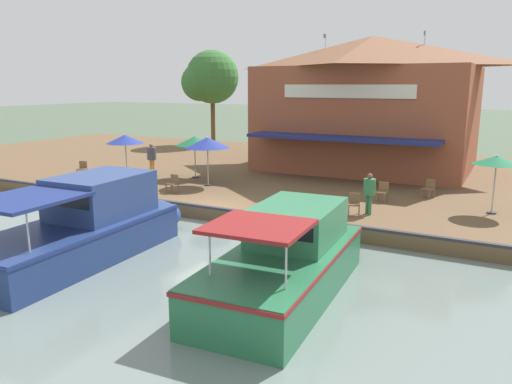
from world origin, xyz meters
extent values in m
plane|color=#4C5B47|center=(0.00, 0.00, 0.00)|extent=(220.00, 220.00, 0.00)
cube|color=brown|center=(-11.00, 0.00, 0.30)|extent=(22.00, 56.00, 0.60)
cube|color=#2D2D33|center=(-0.10, 0.00, 0.65)|extent=(0.20, 50.40, 0.10)
cube|color=brown|center=(-13.76, 2.84, 3.62)|extent=(9.34, 11.87, 6.04)
pyramid|color=brown|center=(-13.76, 2.84, 7.55)|extent=(9.81, 12.47, 1.82)
cube|color=navy|center=(-8.19, 2.84, 2.90)|extent=(1.80, 10.09, 0.16)
cube|color=silver|center=(-9.05, 2.84, 5.28)|extent=(0.08, 7.12, 0.70)
cylinder|color=silver|center=(-13.76, 5.81, 7.63)|extent=(0.06, 0.06, 1.97)
cube|color=#2D5193|center=(-13.58, 5.81, 8.46)|extent=(0.36, 0.03, 0.24)
cylinder|color=silver|center=(-13.76, -0.13, 7.67)|extent=(0.06, 0.06, 2.06)
cube|color=#4C4C56|center=(-13.58, -0.13, 8.55)|extent=(0.36, 0.03, 0.24)
cylinder|color=#B7B7B7|center=(-4.14, -2.71, 1.73)|extent=(0.06, 0.06, 2.27)
cylinder|color=#2D2D33|center=(-4.14, -2.71, 0.63)|extent=(0.36, 0.36, 0.06)
cone|color=navy|center=(-4.14, -2.71, 2.79)|extent=(2.21, 2.21, 0.53)
cone|color=white|center=(-4.14, -2.71, 2.81)|extent=(1.37, 1.37, 0.43)
sphere|color=white|center=(-4.14, -2.71, 3.06)|extent=(0.08, 0.08, 0.08)
cylinder|color=#B7B7B7|center=(-4.64, 10.38, 1.70)|extent=(0.06, 0.06, 2.20)
cylinder|color=#2D2D33|center=(-4.64, 10.38, 0.63)|extent=(0.36, 0.36, 0.06)
cone|color=#19663D|center=(-4.64, 10.38, 2.75)|extent=(1.78, 1.78, 0.34)
cone|color=silver|center=(-4.64, 10.38, 2.77)|extent=(1.10, 1.10, 0.27)
sphere|color=silver|center=(-4.64, 10.38, 2.92)|extent=(0.08, 0.08, 0.08)
cylinder|color=#B7B7B7|center=(-2.87, -6.94, 1.77)|extent=(0.06, 0.06, 2.35)
cylinder|color=#2D2D33|center=(-2.87, -6.94, 0.63)|extent=(0.36, 0.36, 0.06)
cone|color=navy|center=(-2.87, -6.94, 2.88)|extent=(1.92, 1.92, 0.45)
cone|color=white|center=(-2.87, -6.94, 2.90)|extent=(1.19, 1.19, 0.36)
sphere|color=white|center=(-2.87, -6.94, 3.10)|extent=(0.08, 0.08, 0.08)
cylinder|color=#B7B7B7|center=(-5.62, -4.51, 1.65)|extent=(0.06, 0.06, 2.11)
cylinder|color=#2D2D33|center=(-5.62, -4.51, 0.63)|extent=(0.36, 0.36, 0.06)
cone|color=#19663D|center=(-5.62, -4.51, 2.64)|extent=(2.09, 2.09, 0.48)
cone|color=silver|center=(-5.62, -4.51, 2.66)|extent=(1.30, 1.30, 0.38)
sphere|color=silver|center=(-5.62, -4.51, 2.88)|extent=(0.08, 0.08, 0.08)
cube|color=brown|center=(-1.70, -3.11, 0.81)|extent=(0.04, 0.04, 0.42)
cube|color=brown|center=(-1.72, -3.51, 0.81)|extent=(0.04, 0.04, 0.42)
cube|color=brown|center=(-2.10, -3.09, 0.81)|extent=(0.04, 0.04, 0.42)
cube|color=brown|center=(-2.12, -3.49, 0.81)|extent=(0.04, 0.04, 0.42)
cube|color=brown|center=(-1.91, -3.30, 1.03)|extent=(0.46, 0.46, 0.05)
cube|color=brown|center=(-2.11, -3.29, 1.25)|extent=(0.06, 0.44, 0.40)
cube|color=brown|center=(-1.72, 5.83, 0.81)|extent=(0.05, 0.05, 0.42)
cube|color=brown|center=(-1.61, 5.45, 0.81)|extent=(0.05, 0.05, 0.42)
cube|color=brown|center=(-2.11, 5.71, 0.81)|extent=(0.05, 0.05, 0.42)
cube|color=brown|center=(-1.99, 5.33, 0.81)|extent=(0.05, 0.05, 0.42)
cube|color=brown|center=(-1.86, 5.58, 1.03)|extent=(0.55, 0.55, 0.05)
cube|color=brown|center=(-2.05, 5.52, 1.25)|extent=(0.17, 0.43, 0.40)
cube|color=brown|center=(-6.06, 7.76, 0.81)|extent=(0.05, 0.05, 0.42)
cube|color=brown|center=(-6.21, 7.39, 0.81)|extent=(0.05, 0.05, 0.42)
cube|color=brown|center=(-6.43, 7.91, 0.81)|extent=(0.05, 0.05, 0.42)
cube|color=brown|center=(-6.58, 7.54, 0.81)|extent=(0.05, 0.05, 0.42)
cube|color=brown|center=(-6.32, 7.65, 1.03)|extent=(0.57, 0.57, 0.05)
cube|color=brown|center=(-6.51, 7.73, 1.25)|extent=(0.20, 0.42, 0.40)
cube|color=brown|center=(-2.86, -10.05, 0.81)|extent=(0.05, 0.05, 0.42)
cube|color=brown|center=(-2.71, -10.42, 0.81)|extent=(0.05, 0.05, 0.42)
cube|color=brown|center=(-3.23, -10.19, 0.81)|extent=(0.05, 0.05, 0.42)
cube|color=brown|center=(-3.09, -10.56, 0.81)|extent=(0.05, 0.05, 0.42)
cube|color=brown|center=(-2.97, -10.31, 1.03)|extent=(0.57, 0.57, 0.05)
cube|color=brown|center=(-3.16, -10.38, 1.25)|extent=(0.20, 0.42, 0.40)
cube|color=brown|center=(-4.40, 6.16, 0.81)|extent=(0.04, 0.04, 0.42)
cube|color=brown|center=(-4.46, 5.76, 0.81)|extent=(0.04, 0.04, 0.42)
cube|color=brown|center=(-4.80, 6.21, 0.81)|extent=(0.04, 0.04, 0.42)
cube|color=brown|center=(-4.85, 5.82, 0.81)|extent=(0.04, 0.04, 0.42)
cube|color=brown|center=(-4.63, 5.99, 1.03)|extent=(0.49, 0.49, 0.05)
cube|color=brown|center=(-4.83, 6.01, 1.25)|extent=(0.10, 0.44, 0.40)
cube|color=brown|center=(-1.95, -6.36, 0.81)|extent=(0.05, 0.05, 0.42)
cube|color=brown|center=(-2.12, -6.72, 0.81)|extent=(0.05, 0.05, 0.42)
cube|color=brown|center=(-2.31, -6.19, 0.81)|extent=(0.05, 0.05, 0.42)
cube|color=brown|center=(-2.48, -6.55, 0.81)|extent=(0.05, 0.05, 0.42)
cube|color=brown|center=(-2.21, -6.46, 1.03)|extent=(0.58, 0.58, 0.05)
cube|color=brown|center=(-2.40, -6.37, 1.25)|extent=(0.22, 0.42, 0.40)
cylinder|color=#337547|center=(-2.25, 5.99, 1.00)|extent=(0.13, 0.13, 0.80)
cylinder|color=#337547|center=(-2.16, 6.13, 1.00)|extent=(0.13, 0.13, 0.80)
cylinder|color=#337547|center=(-2.21, 6.06, 1.72)|extent=(0.47, 0.47, 0.63)
sphere|color=brown|center=(-2.21, 6.06, 2.14)|extent=(0.22, 0.22, 0.22)
cylinder|color=orange|center=(-5.22, -7.28, 1.04)|extent=(0.13, 0.13, 0.87)
cylinder|color=orange|center=(-5.24, -7.11, 1.04)|extent=(0.13, 0.13, 0.87)
cylinder|color=#4C4C56|center=(-5.23, -7.19, 1.82)|extent=(0.51, 0.51, 0.69)
sphere|color=#9E7051|center=(-5.23, -7.19, 2.29)|extent=(0.24, 0.24, 0.24)
cube|color=navy|center=(5.90, -1.24, 0.68)|extent=(7.34, 3.17, 1.21)
ellipsoid|color=navy|center=(2.29, -1.38, 0.68)|extent=(2.66, 2.84, 1.21)
cube|color=navy|center=(5.90, -1.24, 1.21)|extent=(7.42, 3.21, 0.10)
cube|color=navy|center=(4.63, -1.29, 1.98)|extent=(3.30, 2.44, 1.39)
cube|color=black|center=(6.21, -1.23, 2.15)|extent=(0.14, 2.02, 0.49)
cube|color=navy|center=(7.60, -1.18, 2.46)|extent=(3.00, 2.57, 0.10)
cylinder|color=silver|center=(8.43, -0.13, 1.87)|extent=(0.05, 0.05, 1.18)
cube|color=#287047|center=(5.36, 5.79, 0.68)|extent=(6.78, 3.07, 1.21)
ellipsoid|color=#287047|center=(2.04, 5.60, 0.68)|extent=(2.49, 2.68, 1.21)
cube|color=maroon|center=(5.36, 5.79, 1.21)|extent=(6.86, 3.11, 0.10)
cube|color=#337A51|center=(4.19, 5.72, 1.82)|extent=(3.04, 2.31, 1.07)
cube|color=black|center=(5.62, 5.81, 1.95)|extent=(0.17, 1.88, 0.37)
cube|color=maroon|center=(6.92, 5.88, 2.42)|extent=(2.20, 2.40, 0.09)
cylinder|color=silver|center=(7.48, 6.86, 1.86)|extent=(0.05, 0.05, 1.14)
cylinder|color=silver|center=(7.59, 4.98, 1.86)|extent=(0.05, 0.05, 1.14)
cylinder|color=brown|center=(-19.63, -12.25, 2.59)|extent=(0.38, 0.38, 3.98)
sphere|color=#387033|center=(-19.63, -12.25, 6.25)|extent=(4.45, 4.45, 4.45)
sphere|color=#387033|center=(-18.74, -12.91, 5.81)|extent=(3.12, 3.12, 3.12)
camera|label=1|loc=(16.77, 10.99, 5.63)|focal=35.00mm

